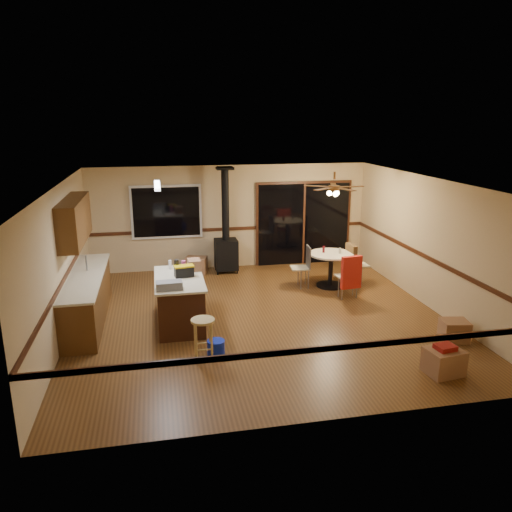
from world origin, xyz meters
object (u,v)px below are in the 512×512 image
object	(u,v)px
box_under_window	(196,265)
box_corner_a	(444,361)
chair_near	(351,272)
dining_table	(331,264)
chair_left	(305,262)
wood_stove	(226,244)
toolbox_grey	(169,285)
kitchen_island	(180,301)
blue_bucket	(216,347)
chair_right	(352,259)
bar_stool	(203,339)
box_corner_b	(454,330)
toolbox_black	(184,272)

from	to	relation	value
box_under_window	box_corner_a	distance (m)	6.62
chair_near	box_under_window	size ratio (longest dim) A/B	1.39
dining_table	chair_left	world-z (taller)	chair_left
wood_stove	toolbox_grey	world-z (taller)	wood_stove
kitchen_island	blue_bucket	xyz separation A→B (m)	(0.50, -1.38, -0.33)
toolbox_grey	chair_near	xyz separation A→B (m)	(3.78, 1.20, -0.37)
toolbox_grey	box_under_window	xyz separation A→B (m)	(0.75, 3.69, -0.77)
box_under_window	chair_right	bearing A→B (deg)	-24.50
wood_stove	chair_near	world-z (taller)	wood_stove
chair_near	kitchen_island	bearing A→B (deg)	-170.35
dining_table	chair_near	world-z (taller)	chair_near
bar_stool	chair_near	bearing A→B (deg)	32.73
box_corner_a	blue_bucket	bearing A→B (deg)	158.26
wood_stove	dining_table	world-z (taller)	wood_stove
kitchen_island	box_corner_b	bearing A→B (deg)	-19.90
box_under_window	blue_bucket	bearing A→B (deg)	-90.74
blue_bucket	chair_near	world-z (taller)	chair_near
box_corner_b	blue_bucket	bearing A→B (deg)	176.06
blue_bucket	toolbox_black	bearing A→B (deg)	105.43
wood_stove	toolbox_black	xyz separation A→B (m)	(-1.20, -3.00, 0.26)
toolbox_grey	box_corner_b	bearing A→B (deg)	-12.60
blue_bucket	dining_table	xyz separation A→B (m)	(2.98, 2.87, 0.41)
blue_bucket	box_corner_b	xyz separation A→B (m)	(4.10, -0.28, 0.06)
toolbox_black	bar_stool	bearing A→B (deg)	-83.37
box_corner_a	box_corner_b	distance (m)	1.32
kitchen_island	chair_left	bearing A→B (deg)	28.82
bar_stool	chair_right	xyz separation A→B (m)	(3.71, 3.05, 0.25)
kitchen_island	dining_table	size ratio (longest dim) A/B	1.68
wood_stove	chair_near	bearing A→B (deg)	-46.80
bar_stool	box_corner_b	bearing A→B (deg)	-1.98
toolbox_black	chair_near	distance (m)	3.56
bar_stool	dining_table	world-z (taller)	dining_table
toolbox_black	chair_near	bearing A→B (deg)	9.19
bar_stool	chair_left	bearing A→B (deg)	50.06
toolbox_grey	bar_stool	distance (m)	1.21
chair_left	box_corner_a	distance (m)	4.38
chair_near	toolbox_grey	bearing A→B (deg)	-162.34
toolbox_grey	chair_left	world-z (taller)	toolbox_grey
kitchen_island	chair_right	world-z (taller)	chair_right
box_corner_a	toolbox_black	bearing A→B (deg)	143.32
blue_bucket	box_under_window	xyz separation A→B (m)	(0.06, 4.48, 0.08)
kitchen_island	chair_left	distance (m)	3.29
toolbox_grey	blue_bucket	bearing A→B (deg)	-48.93
kitchen_island	toolbox_black	world-z (taller)	toolbox_black
bar_stool	dining_table	size ratio (longest dim) A/B	0.69
chair_near	chair_right	world-z (taller)	same
toolbox_grey	dining_table	bearing A→B (deg)	29.66
toolbox_grey	toolbox_black	bearing A→B (deg)	65.38
toolbox_black	box_under_window	xyz separation A→B (m)	(0.45, 3.05, -0.79)
toolbox_black	chair_right	distance (m)	4.18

